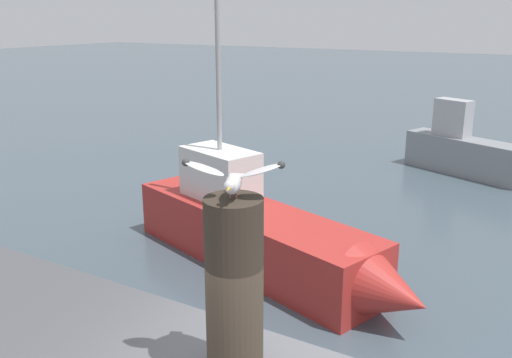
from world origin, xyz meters
The scene contains 4 objects.
mooring_post centered at (-0.52, -0.49, 2.35)m, with size 0.34×0.34×1.11m, color #382D23.
seagull centered at (-0.52, -0.50, 3.02)m, with size 0.55×0.37×0.22m.
boat_red centered at (-2.89, 4.08, 0.58)m, with size 5.63×2.76×4.55m.
boat_grey centered at (-1.16, 11.44, 0.58)m, with size 3.68×2.02×1.84m.
Camera 1 is at (1.08, -2.97, 3.89)m, focal length 39.15 mm.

